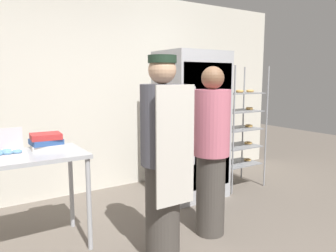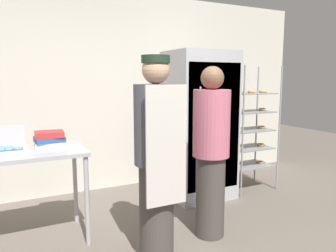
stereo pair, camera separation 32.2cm
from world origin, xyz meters
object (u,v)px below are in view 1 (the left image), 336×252
object	(u,v)px
baking_rack	(239,127)
person_baker	(163,157)
person_customer	(211,151)
refrigerator	(191,125)
donut_box	(7,154)
binder_stack	(46,141)

from	to	relation	value
baking_rack	person_baker	world-z (taller)	person_baker
baking_rack	person_customer	bearing A→B (deg)	-144.03
refrigerator	person_baker	xyz separation A→B (m)	(-1.13, -1.13, -0.04)
baking_rack	person_customer	distance (m)	1.59
person_baker	donut_box	bearing A→B (deg)	148.93
baking_rack	binder_stack	size ratio (longest dim) A/B	6.01
donut_box	binder_stack	distance (m)	0.44
donut_box	person_baker	bearing A→B (deg)	-31.07
person_customer	binder_stack	bearing A→B (deg)	150.83
binder_stack	person_customer	distance (m)	1.58
binder_stack	person_baker	bearing A→B (deg)	-51.02
refrigerator	baking_rack	xyz separation A→B (m)	(0.79, -0.06, -0.09)
person_baker	binder_stack	bearing A→B (deg)	128.98
refrigerator	baking_rack	world-z (taller)	refrigerator
binder_stack	baking_rack	bearing A→B (deg)	3.56
donut_box	binder_stack	xyz separation A→B (m)	(0.36, 0.25, 0.03)
refrigerator	binder_stack	size ratio (longest dim) A/B	6.61
baking_rack	donut_box	world-z (taller)	baking_rack
person_customer	baking_rack	bearing A→B (deg)	35.97
baking_rack	binder_stack	xyz separation A→B (m)	(-2.66, -0.17, 0.11)
donut_box	baking_rack	bearing A→B (deg)	7.73
binder_stack	person_customer	xyz separation A→B (m)	(1.38, -0.77, -0.11)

